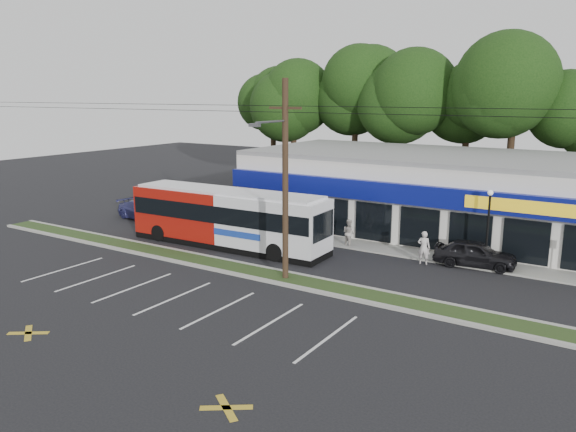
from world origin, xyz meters
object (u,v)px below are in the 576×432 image
(car_dark, at_px, (475,254))
(car_silver, at_px, (167,224))
(lamp_post, at_px, (488,219))
(metrobus, at_px, (228,217))
(car_blue, at_px, (143,210))
(pedestrian_a, at_px, (424,248))
(utility_pole, at_px, (282,174))
(pedestrian_b, at_px, (349,233))

(car_dark, relative_size, car_silver, 1.05)
(car_dark, bearing_deg, lamp_post, -60.26)
(metrobus, relative_size, car_blue, 2.79)
(car_silver, bearing_deg, pedestrian_a, -70.20)
(utility_pole, height_order, car_dark, utility_pole)
(utility_pole, bearing_deg, car_silver, 161.82)
(car_dark, distance_m, car_silver, 19.85)
(metrobus, xyz_separation_m, car_dark, (14.00, 3.94, -1.14))
(utility_pole, height_order, car_silver, utility_pole)
(lamp_post, height_order, metrobus, lamp_post)
(metrobus, relative_size, pedestrian_a, 7.05)
(lamp_post, bearing_deg, utility_pole, -136.05)
(car_dark, height_order, pedestrian_b, pedestrian_b)
(lamp_post, bearing_deg, car_blue, -175.82)
(metrobus, relative_size, pedestrian_b, 7.73)
(pedestrian_a, bearing_deg, utility_pole, 40.45)
(metrobus, bearing_deg, car_blue, 164.27)
(utility_pole, xyz_separation_m, pedestrian_a, (5.15, 6.47, -4.47))
(metrobus, bearing_deg, lamp_post, 14.62)
(pedestrian_b, bearing_deg, lamp_post, -157.91)
(lamp_post, bearing_deg, pedestrian_a, -155.08)
(metrobus, xyz_separation_m, pedestrian_b, (6.30, 4.00, -1.02))
(pedestrian_b, bearing_deg, car_blue, 25.20)
(lamp_post, xyz_separation_m, car_blue, (-24.64, -1.80, -1.98))
(lamp_post, height_order, pedestrian_b, lamp_post)
(car_dark, distance_m, pedestrian_a, 2.74)
(lamp_post, xyz_separation_m, pedestrian_b, (-8.18, -0.30, -1.81))
(lamp_post, height_order, pedestrian_a, lamp_post)
(car_blue, height_order, pedestrian_b, pedestrian_b)
(pedestrian_a, bearing_deg, lamp_post, -166.10)
(car_blue, bearing_deg, pedestrian_a, -80.12)
(pedestrian_b, bearing_deg, pedestrian_a, -172.04)
(lamp_post, relative_size, car_silver, 1.03)
(pedestrian_a, bearing_deg, car_silver, -2.36)
(utility_pole, distance_m, car_blue, 18.18)
(car_silver, relative_size, pedestrian_a, 2.20)
(car_dark, xyz_separation_m, car_blue, (-24.16, -1.44, -0.05))
(utility_pole, bearing_deg, lamp_post, 43.95)
(metrobus, height_order, car_dark, metrobus)
(car_silver, height_order, pedestrian_a, pedestrian_a)
(metrobus, distance_m, car_dark, 14.58)
(car_blue, relative_size, pedestrian_a, 2.53)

